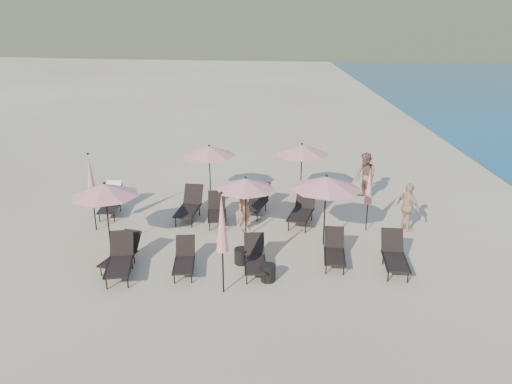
{
  "coord_description": "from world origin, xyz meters",
  "views": [
    {
      "loc": [
        -0.45,
        -12.69,
        6.73
      ],
      "look_at": [
        -0.8,
        3.5,
        1.1
      ],
      "focal_mm": 35.0,
      "sensor_mm": 36.0,
      "label": 1
    }
  ],
  "objects_px": {
    "lounger_6": "(111,200)",
    "beachgoer_b": "(365,176)",
    "umbrella_open_3": "(209,151)",
    "lounger_0": "(122,253)",
    "umbrella_open_0": "(105,190)",
    "umbrella_closed_2": "(90,177)",
    "umbrella_open_1": "(245,184)",
    "umbrella_open_2": "(326,183)",
    "lounger_10": "(302,209)",
    "lounger_8": "(217,210)",
    "lounger_9": "(257,201)",
    "lounger_4": "(334,250)",
    "lounger_1": "(120,259)",
    "lounger_5": "(394,254)",
    "lounger_2": "(184,258)",
    "side_table_0": "(242,256)",
    "lounger_3": "(255,258)",
    "umbrella_closed_1": "(369,186)",
    "lounger_7": "(190,205)",
    "side_table_1": "(268,273)",
    "umbrella_closed_0": "(222,224)",
    "beachgoer_a": "(244,207)",
    "beachgoer_c": "(408,207)"
  },
  "relations": [
    {
      "from": "umbrella_open_0",
      "to": "lounger_9",
      "type": "bearing_deg",
      "value": 35.31
    },
    {
      "from": "umbrella_open_0",
      "to": "umbrella_open_3",
      "type": "xyz_separation_m",
      "value": [
        2.62,
        4.49,
        0.04
      ]
    },
    {
      "from": "lounger_7",
      "to": "lounger_10",
      "type": "height_order",
      "value": "lounger_10"
    },
    {
      "from": "lounger_5",
      "to": "lounger_1",
      "type": "bearing_deg",
      "value": -171.65
    },
    {
      "from": "umbrella_closed_0",
      "to": "umbrella_closed_1",
      "type": "bearing_deg",
      "value": 42.55
    },
    {
      "from": "side_table_0",
      "to": "beachgoer_c",
      "type": "xyz_separation_m",
      "value": [
        5.41,
        2.5,
        0.6
      ]
    },
    {
      "from": "umbrella_open_0",
      "to": "umbrella_closed_1",
      "type": "height_order",
      "value": "umbrella_closed_1"
    },
    {
      "from": "lounger_4",
      "to": "umbrella_open_3",
      "type": "height_order",
      "value": "umbrella_open_3"
    },
    {
      "from": "umbrella_open_2",
      "to": "side_table_0",
      "type": "xyz_separation_m",
      "value": [
        -2.51,
        -1.33,
        -1.82
      ]
    },
    {
      "from": "lounger_9",
      "to": "umbrella_closed_2",
      "type": "bearing_deg",
      "value": -146.13
    },
    {
      "from": "beachgoer_b",
      "to": "umbrella_open_2",
      "type": "bearing_deg",
      "value": -50.64
    },
    {
      "from": "lounger_8",
      "to": "lounger_9",
      "type": "bearing_deg",
      "value": 28.16
    },
    {
      "from": "lounger_8",
      "to": "umbrella_open_3",
      "type": "distance_m",
      "value": 2.78
    },
    {
      "from": "lounger_0",
      "to": "side_table_0",
      "type": "xyz_separation_m",
      "value": [
        3.41,
        0.25,
        -0.18
      ]
    },
    {
      "from": "lounger_0",
      "to": "lounger_9",
      "type": "xyz_separation_m",
      "value": [
        3.77,
        4.27,
        0.05
      ]
    },
    {
      "from": "umbrella_open_1",
      "to": "lounger_8",
      "type": "bearing_deg",
      "value": 130.41
    },
    {
      "from": "umbrella_open_0",
      "to": "umbrella_closed_1",
      "type": "distance_m",
      "value": 8.32
    },
    {
      "from": "lounger_7",
      "to": "umbrella_open_0",
      "type": "relative_size",
      "value": 0.85
    },
    {
      "from": "lounger_4",
      "to": "umbrella_open_3",
      "type": "distance_m",
      "value": 6.91
    },
    {
      "from": "lounger_1",
      "to": "lounger_3",
      "type": "height_order",
      "value": "lounger_1"
    },
    {
      "from": "lounger_5",
      "to": "umbrella_open_3",
      "type": "bearing_deg",
      "value": 140.87
    },
    {
      "from": "umbrella_closed_1",
      "to": "beachgoer_b",
      "type": "bearing_deg",
      "value": 80.89
    },
    {
      "from": "lounger_6",
      "to": "beachgoer_b",
      "type": "distance_m",
      "value": 9.65
    },
    {
      "from": "umbrella_open_0",
      "to": "umbrella_open_1",
      "type": "bearing_deg",
      "value": 13.47
    },
    {
      "from": "lounger_3",
      "to": "umbrella_open_0",
      "type": "relative_size",
      "value": 0.73
    },
    {
      "from": "lounger_9",
      "to": "lounger_3",
      "type": "bearing_deg",
      "value": -73.27
    },
    {
      "from": "lounger_6",
      "to": "beachgoer_a",
      "type": "xyz_separation_m",
      "value": [
        4.91,
        -1.54,
        0.35
      ]
    },
    {
      "from": "umbrella_open_2",
      "to": "lounger_10",
      "type": "bearing_deg",
      "value": 107.09
    },
    {
      "from": "lounger_1",
      "to": "beachgoer_b",
      "type": "distance_m",
      "value": 10.11
    },
    {
      "from": "beachgoer_b",
      "to": "side_table_1",
      "type": "bearing_deg",
      "value": -54.82
    },
    {
      "from": "lounger_2",
      "to": "side_table_0",
      "type": "height_order",
      "value": "lounger_2"
    },
    {
      "from": "lounger_3",
      "to": "umbrella_closed_2",
      "type": "height_order",
      "value": "umbrella_closed_2"
    },
    {
      "from": "lounger_5",
      "to": "side_table_1",
      "type": "relative_size",
      "value": 3.63
    },
    {
      "from": "umbrella_closed_1",
      "to": "lounger_4",
      "type": "bearing_deg",
      "value": -119.92
    },
    {
      "from": "umbrella_open_2",
      "to": "beachgoer_b",
      "type": "height_order",
      "value": "umbrella_open_2"
    },
    {
      "from": "umbrella_open_0",
      "to": "umbrella_open_2",
      "type": "height_order",
      "value": "umbrella_open_2"
    },
    {
      "from": "umbrella_open_3",
      "to": "lounger_0",
      "type": "bearing_deg",
      "value": -109.01
    },
    {
      "from": "lounger_10",
      "to": "lounger_1",
      "type": "bearing_deg",
      "value": -128.66
    },
    {
      "from": "lounger_0",
      "to": "lounger_1",
      "type": "relative_size",
      "value": 0.89
    },
    {
      "from": "umbrella_open_0",
      "to": "beachgoer_b",
      "type": "distance_m",
      "value": 9.92
    },
    {
      "from": "lounger_4",
      "to": "umbrella_open_2",
      "type": "distance_m",
      "value": 2.07
    },
    {
      "from": "umbrella_closed_1",
      "to": "beachgoer_b",
      "type": "height_order",
      "value": "umbrella_closed_1"
    },
    {
      "from": "umbrella_open_0",
      "to": "umbrella_closed_2",
      "type": "bearing_deg",
      "value": 122.58
    },
    {
      "from": "lounger_3",
      "to": "lounger_2",
      "type": "bearing_deg",
      "value": 177.67
    },
    {
      "from": "lounger_1",
      "to": "lounger_5",
      "type": "bearing_deg",
      "value": -5.26
    },
    {
      "from": "lounger_2",
      "to": "umbrella_closed_2",
      "type": "height_order",
      "value": "umbrella_closed_2"
    },
    {
      "from": "lounger_2",
      "to": "lounger_3",
      "type": "height_order",
      "value": "lounger_3"
    },
    {
      "from": "lounger_7",
      "to": "umbrella_closed_1",
      "type": "height_order",
      "value": "umbrella_closed_1"
    },
    {
      "from": "lounger_4",
      "to": "side_table_1",
      "type": "distance_m",
      "value": 2.21
    },
    {
      "from": "lounger_10",
      "to": "umbrella_closed_0",
      "type": "bearing_deg",
      "value": -101.05
    }
  ]
}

